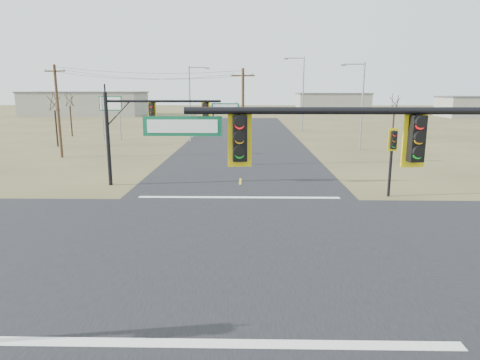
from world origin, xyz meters
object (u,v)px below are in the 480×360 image
object	(u,v)px
streetlight_b	(301,90)
bare_tree_b	(69,99)
pedestal_signal_ne	(393,146)
streetlight_c	(191,100)
utility_pole_near	(243,115)
mast_arm_far	(156,118)
bare_tree_a	(54,101)
bare_tree_c	(395,102)
highway_sign	(111,109)
streetlight_a	(361,101)
mast_arm_near	(418,161)
utility_pole_far	(58,110)

from	to	relation	value
streetlight_b	bare_tree_b	bearing A→B (deg)	171.52
pedestal_signal_ne	streetlight_c	distance (m)	31.72
utility_pole_near	mast_arm_far	bearing A→B (deg)	-125.01
bare_tree_a	pedestal_signal_ne	bearing A→B (deg)	-36.88
streetlight_b	bare_tree_a	distance (m)	34.33
streetlight_b	bare_tree_c	world-z (taller)	streetlight_b
highway_sign	bare_tree_a	size ratio (longest dim) A/B	0.87
streetlight_a	streetlight_c	world-z (taller)	streetlight_c
pedestal_signal_ne	bare_tree_b	xyz separation A→B (m)	(-32.77, 33.19, 1.96)
pedestal_signal_ne	highway_sign	bearing A→B (deg)	129.40
bare_tree_c	streetlight_a	bearing A→B (deg)	-131.91
utility_pole_near	bare_tree_a	xyz separation A→B (m)	(-21.12, 11.67, 0.79)
mast_arm_near	streetlight_c	distance (m)	44.39
bare_tree_a	streetlight_c	bearing A→B (deg)	19.07
utility_pole_near	highway_sign	xyz separation A→B (m)	(-16.97, 18.36, -0.28)
pedestal_signal_ne	utility_pole_far	bearing A→B (deg)	148.50
pedestal_signal_ne	utility_pole_far	distance (m)	30.12
bare_tree_b	highway_sign	bearing A→B (deg)	-29.91
mast_arm_far	highway_sign	world-z (taller)	mast_arm_far
utility_pole_near	bare_tree_b	size ratio (longest dim) A/B	1.28
mast_arm_far	bare_tree_b	world-z (taller)	bare_tree_b
utility_pole_far	streetlight_b	distance (m)	36.11
streetlight_c	utility_pole_near	bearing A→B (deg)	-57.30
pedestal_signal_ne	streetlight_b	size ratio (longest dim) A/B	0.38
mast_arm_near	utility_pole_far	distance (m)	37.11
bare_tree_a	bare_tree_b	size ratio (longest dim) A/B	1.01
streetlight_c	bare_tree_b	world-z (taller)	streetlight_c
mast_arm_near	mast_arm_far	world-z (taller)	mast_arm_near
bare_tree_c	streetlight_c	bearing A→B (deg)	178.58
streetlight_b	bare_tree_a	size ratio (longest dim) A/B	1.74
mast_arm_far	streetlight_c	bearing A→B (deg)	105.40
pedestal_signal_ne	streetlight_b	distance (m)	40.26
highway_sign	streetlight_a	size ratio (longest dim) A/B	0.61
pedestal_signal_ne	streetlight_b	world-z (taller)	streetlight_b
bare_tree_b	utility_pole_near	bearing A→B (deg)	-43.12
bare_tree_c	utility_pole_near	bearing A→B (deg)	-138.07
streetlight_c	mast_arm_near	bearing A→B (deg)	-64.39
highway_sign	bare_tree_b	world-z (taller)	bare_tree_b
mast_arm_near	bare_tree_b	bearing A→B (deg)	113.12
utility_pole_near	bare_tree_a	world-z (taller)	utility_pole_near
mast_arm_far	bare_tree_b	bearing A→B (deg)	134.34
utility_pole_far	bare_tree_a	bearing A→B (deg)	116.21
mast_arm_far	bare_tree_b	distance (m)	35.34
streetlight_a	utility_pole_far	bearing A→B (deg)	-166.62
mast_arm_far	pedestal_signal_ne	bearing A→B (deg)	2.03
mast_arm_near	pedestal_signal_ne	distance (m)	16.18
utility_pole_far	bare_tree_a	xyz separation A→B (m)	(-3.85, 7.83, 0.54)
utility_pole_near	highway_sign	distance (m)	25.00
mast_arm_near	streetlight_a	bearing A→B (deg)	70.70
mast_arm_far	bare_tree_a	distance (m)	25.05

